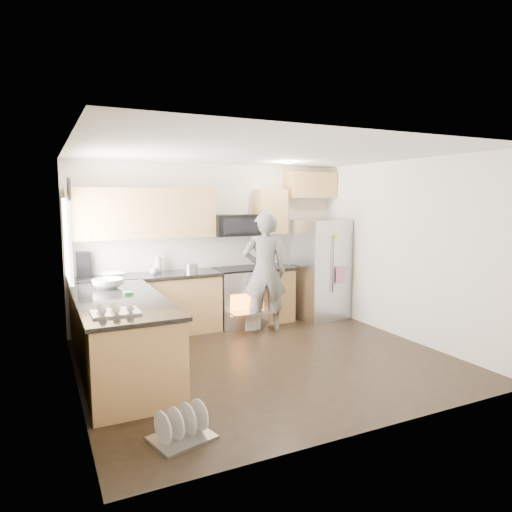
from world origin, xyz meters
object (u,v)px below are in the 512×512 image
stove_range (239,284)px  refrigerator (321,269)px  person (265,272)px  dish_rack (182,431)px

stove_range → refrigerator: 1.45m
refrigerator → person: bearing=-176.5°
dish_rack → person: bearing=51.1°
refrigerator → stove_range: bearing=162.0°
dish_rack → stove_range: bearing=58.8°
refrigerator → person: 1.22m
person → dish_rack: 3.47m
person → stove_range: bearing=-45.8°
stove_range → person: size_ratio=0.97×
refrigerator → person: (-1.20, -0.25, 0.08)m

